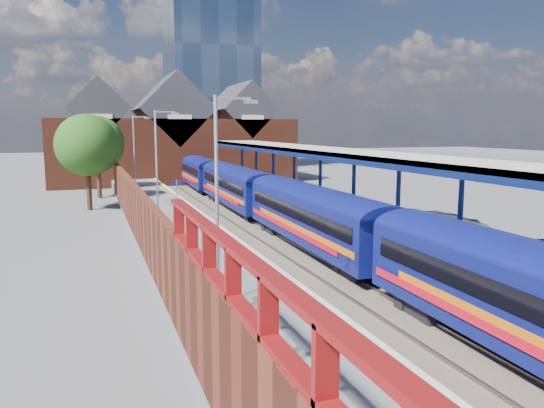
{
  "coord_description": "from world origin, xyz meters",
  "views": [
    {
      "loc": [
        -10.52,
        -11.12,
        6.95
      ],
      "look_at": [
        -0.61,
        17.28,
        2.6
      ],
      "focal_mm": 35.0,
      "sensor_mm": 36.0,
      "label": 1
    }
  ],
  "objects_px": {
    "lamp_post_d": "(136,150)",
    "lamp_post_c": "(159,160)",
    "platform_sign": "(177,192)",
    "parked_car_blue": "(449,224)",
    "train": "(268,196)",
    "parked_car_silver": "(445,227)",
    "lamp_post_b": "(221,187)"
  },
  "relations": [
    {
      "from": "platform_sign",
      "to": "parked_car_silver",
      "type": "relative_size",
      "value": 0.54
    },
    {
      "from": "train",
      "to": "lamp_post_b",
      "type": "xyz_separation_m",
      "value": [
        -7.86,
        -18.09,
        2.87
      ]
    },
    {
      "from": "train",
      "to": "lamp_post_c",
      "type": "relative_size",
      "value": 9.42
    },
    {
      "from": "platform_sign",
      "to": "parked_car_silver",
      "type": "distance_m",
      "value": 17.23
    },
    {
      "from": "platform_sign",
      "to": "train",
      "type": "bearing_deg",
      "value": 0.77
    },
    {
      "from": "train",
      "to": "lamp_post_c",
      "type": "bearing_deg",
      "value": -165.12
    },
    {
      "from": "lamp_post_b",
      "to": "lamp_post_d",
      "type": "distance_m",
      "value": 32.0
    },
    {
      "from": "lamp_post_c",
      "to": "platform_sign",
      "type": "bearing_deg",
      "value": 55.74
    },
    {
      "from": "lamp_post_b",
      "to": "platform_sign",
      "type": "xyz_separation_m",
      "value": [
        1.36,
        18.0,
        -2.3
      ]
    },
    {
      "from": "lamp_post_b",
      "to": "platform_sign",
      "type": "distance_m",
      "value": 18.2
    },
    {
      "from": "lamp_post_d",
      "to": "train",
      "type": "bearing_deg",
      "value": -60.55
    },
    {
      "from": "platform_sign",
      "to": "parked_car_silver",
      "type": "xyz_separation_m",
      "value": [
        12.16,
        -12.17,
        -0.93
      ]
    },
    {
      "from": "train",
      "to": "parked_car_silver",
      "type": "distance_m",
      "value": 13.51
    },
    {
      "from": "platform_sign",
      "to": "parked_car_blue",
      "type": "bearing_deg",
      "value": -38.62
    },
    {
      "from": "lamp_post_d",
      "to": "platform_sign",
      "type": "distance_m",
      "value": 14.25
    },
    {
      "from": "parked_car_silver",
      "to": "lamp_post_c",
      "type": "bearing_deg",
      "value": 56.29
    },
    {
      "from": "parked_car_silver",
      "to": "lamp_post_d",
      "type": "bearing_deg",
      "value": 30.56
    },
    {
      "from": "lamp_post_c",
      "to": "lamp_post_d",
      "type": "height_order",
      "value": "same"
    },
    {
      "from": "lamp_post_c",
      "to": "platform_sign",
      "type": "distance_m",
      "value": 3.34
    },
    {
      "from": "platform_sign",
      "to": "parked_car_blue",
      "type": "relative_size",
      "value": 0.57
    },
    {
      "from": "train",
      "to": "platform_sign",
      "type": "bearing_deg",
      "value": -179.23
    },
    {
      "from": "lamp_post_d",
      "to": "lamp_post_c",
      "type": "bearing_deg",
      "value": -90.0
    },
    {
      "from": "lamp_post_c",
      "to": "parked_car_blue",
      "type": "bearing_deg",
      "value": -30.58
    },
    {
      "from": "train",
      "to": "lamp_post_c",
      "type": "distance_m",
      "value": 8.62
    },
    {
      "from": "lamp_post_d",
      "to": "parked_car_silver",
      "type": "bearing_deg",
      "value": -62.67
    },
    {
      "from": "lamp_post_c",
      "to": "platform_sign",
      "type": "relative_size",
      "value": 2.8
    },
    {
      "from": "lamp_post_c",
      "to": "parked_car_blue",
      "type": "relative_size",
      "value": 1.59
    },
    {
      "from": "parked_car_silver",
      "to": "platform_sign",
      "type": "bearing_deg",
      "value": 48.21
    },
    {
      "from": "parked_car_blue",
      "to": "lamp_post_c",
      "type": "bearing_deg",
      "value": 37.57
    },
    {
      "from": "parked_car_blue",
      "to": "lamp_post_d",
      "type": "bearing_deg",
      "value": 9.1
    },
    {
      "from": "train",
      "to": "lamp_post_b",
      "type": "distance_m",
      "value": 19.93
    },
    {
      "from": "lamp_post_c",
      "to": "train",
      "type": "bearing_deg",
      "value": 14.88
    }
  ]
}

